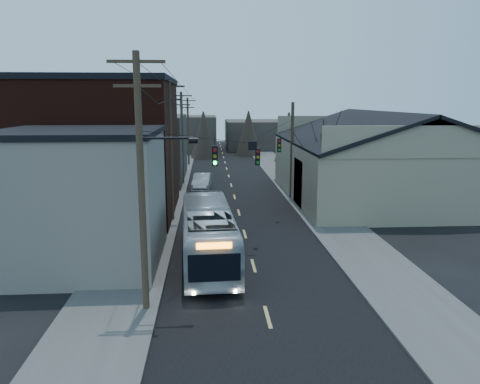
# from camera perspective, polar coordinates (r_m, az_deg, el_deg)

# --- Properties ---
(ground) EXTENTS (160.00, 160.00, 0.00)m
(ground) POSITION_cam_1_polar(r_m,az_deg,el_deg) (17.93, 4.23, -17.79)
(ground) COLOR black
(ground) RESTS_ON ground
(road_surface) EXTENTS (9.00, 110.00, 0.02)m
(road_surface) POSITION_cam_1_polar(r_m,az_deg,el_deg) (46.39, -0.95, 0.39)
(road_surface) COLOR black
(road_surface) RESTS_ON ground
(sidewalk_left) EXTENTS (4.00, 110.00, 0.12)m
(sidewalk_left) POSITION_cam_1_polar(r_m,az_deg,el_deg) (46.52, -8.97, 0.35)
(sidewalk_left) COLOR #474744
(sidewalk_left) RESTS_ON ground
(sidewalk_right) EXTENTS (4.00, 110.00, 0.12)m
(sidewalk_right) POSITION_cam_1_polar(r_m,az_deg,el_deg) (47.16, 6.96, 0.55)
(sidewalk_right) COLOR #474744
(sidewalk_right) RESTS_ON ground
(building_clapboard) EXTENTS (8.00, 8.00, 7.00)m
(building_clapboard) POSITION_cam_1_polar(r_m,az_deg,el_deg) (25.94, -18.74, -0.94)
(building_clapboard) COLOR slate
(building_clapboard) RESTS_ON ground
(building_brick) EXTENTS (10.00, 12.00, 10.00)m
(building_brick) POSITION_cam_1_polar(r_m,az_deg,el_deg) (36.53, -16.07, 4.95)
(building_brick) COLOR black
(building_brick) RESTS_ON ground
(building_left_far) EXTENTS (9.00, 14.00, 7.00)m
(building_left_far) POSITION_cam_1_polar(r_m,az_deg,el_deg) (52.28, -11.81, 5.24)
(building_left_far) COLOR #38332D
(building_left_far) RESTS_ON ground
(warehouse) EXTENTS (16.16, 20.60, 7.73)m
(warehouse) POSITION_cam_1_polar(r_m,az_deg,el_deg) (43.73, 16.68, 2.83)
(warehouse) COLOR gray
(warehouse) RESTS_ON ground
(building_far_left) EXTENTS (10.00, 12.00, 6.00)m
(building_far_left) POSITION_cam_1_polar(r_m,az_deg,el_deg) (80.80, -6.53, 7.05)
(building_far_left) COLOR #38332D
(building_far_left) RESTS_ON ground
(building_far_right) EXTENTS (12.00, 14.00, 5.00)m
(building_far_right) POSITION_cam_1_polar(r_m,az_deg,el_deg) (86.25, 2.35, 7.04)
(building_far_right) COLOR #38332D
(building_far_right) RESTS_ON ground
(bare_tree) EXTENTS (0.40, 0.40, 7.20)m
(bare_tree) POSITION_cam_1_polar(r_m,az_deg,el_deg) (36.95, 9.98, 3.10)
(bare_tree) COLOR black
(bare_tree) RESTS_ON ground
(utility_lines) EXTENTS (11.24, 45.28, 10.50)m
(utility_lines) POSITION_cam_1_polar(r_m,az_deg,el_deg) (39.84, -5.04, 5.76)
(utility_lines) COLOR #382B1E
(utility_lines) RESTS_ON ground
(bus) EXTENTS (3.16, 11.31, 3.12)m
(bus) POSITION_cam_1_polar(r_m,az_deg,el_deg) (25.55, -3.93, -5.03)
(bus) COLOR #B2B8BE
(bus) RESTS_ON ground
(parked_car) EXTENTS (1.98, 4.77, 1.54)m
(parked_car) POSITION_cam_1_polar(r_m,az_deg,el_deg) (46.29, -4.67, 1.29)
(parked_car) COLOR #9EA0A5
(parked_car) RESTS_ON ground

